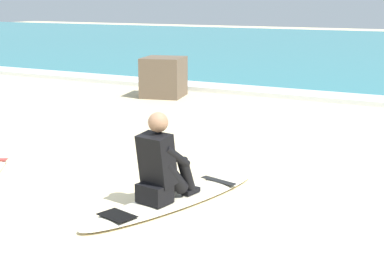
# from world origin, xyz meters

# --- Properties ---
(ground_plane) EXTENTS (80.00, 80.00, 0.00)m
(ground_plane) POSITION_xyz_m (0.00, 0.00, 0.00)
(ground_plane) COLOR beige
(breaking_foam) EXTENTS (80.00, 0.90, 0.11)m
(breaking_foam) POSITION_xyz_m (0.00, 7.24, 0.06)
(breaking_foam) COLOR white
(breaking_foam) RESTS_ON ground
(surfboard_main) EXTENTS (1.11, 2.60, 0.08)m
(surfboard_main) POSITION_xyz_m (0.93, -0.08, 0.04)
(surfboard_main) COLOR #EFE5C6
(surfboard_main) RESTS_ON ground
(surfer_seated) EXTENTS (0.44, 0.74, 0.95)m
(surfer_seated) POSITION_xyz_m (0.88, -0.26, 0.44)
(surfer_seated) COLOR black
(surfer_seated) RESTS_ON surfboard_main
(shoreline_rock) EXTENTS (1.09, 1.12, 0.89)m
(shoreline_rock) POSITION_xyz_m (-2.89, 5.82, 0.44)
(shoreline_rock) COLOR brown
(shoreline_rock) RESTS_ON ground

